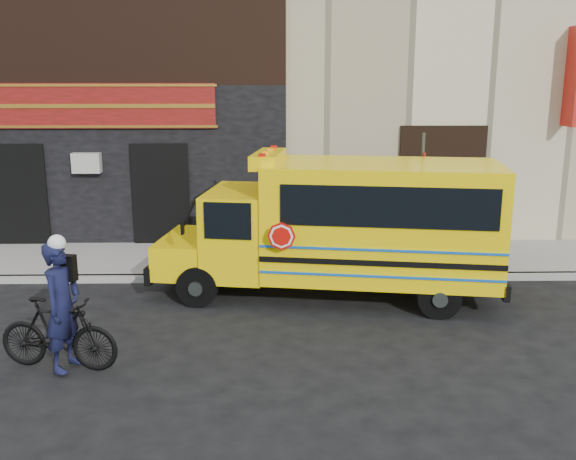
% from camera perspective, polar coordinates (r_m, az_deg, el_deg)
% --- Properties ---
extents(ground, '(120.00, 120.00, 0.00)m').
position_cam_1_polar(ground, '(11.66, 0.28, -8.53)').
color(ground, black).
rests_on(ground, ground).
extents(curb, '(40.00, 0.20, 0.15)m').
position_cam_1_polar(curb, '(14.08, 0.02, -4.25)').
color(curb, gray).
rests_on(curb, ground).
extents(sidewalk, '(40.00, 3.00, 0.15)m').
position_cam_1_polar(sidewalk, '(15.51, -0.09, -2.55)').
color(sidewalk, gray).
rests_on(sidewalk, ground).
extents(building, '(20.00, 10.70, 12.00)m').
position_cam_1_polar(building, '(21.32, -0.54, 18.29)').
color(building, beige).
rests_on(building, sidewalk).
extents(school_bus, '(7.14, 3.16, 2.92)m').
position_cam_1_polar(school_bus, '(12.79, 5.27, 0.51)').
color(school_bus, black).
rests_on(school_bus, ground).
extents(sign_pole, '(0.07, 0.28, 3.21)m').
position_cam_1_polar(sign_pole, '(14.07, 11.72, 2.58)').
color(sign_pole, '#39403B').
rests_on(sign_pole, ground).
extents(bicycle, '(1.96, 0.87, 1.14)m').
position_cam_1_polar(bicycle, '(10.48, -19.75, -8.66)').
color(bicycle, black).
rests_on(bicycle, ground).
extents(cyclist, '(0.64, 0.82, 1.98)m').
position_cam_1_polar(cyclist, '(10.20, -19.40, -6.69)').
color(cyclist, black).
rests_on(cyclist, ground).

